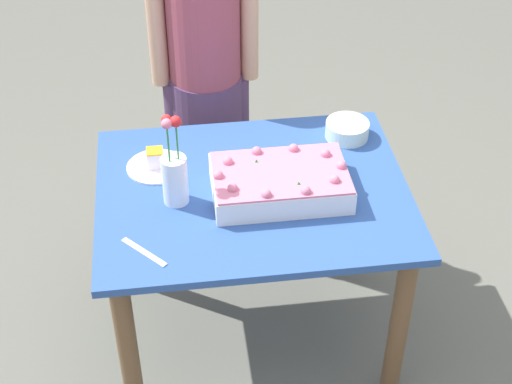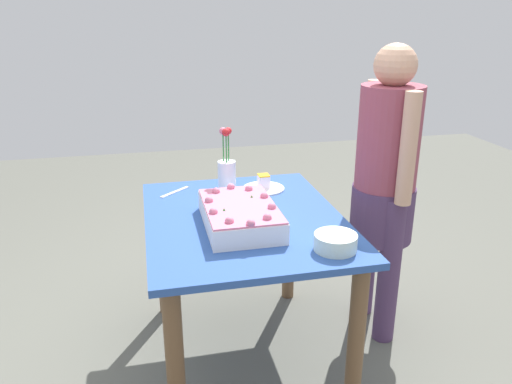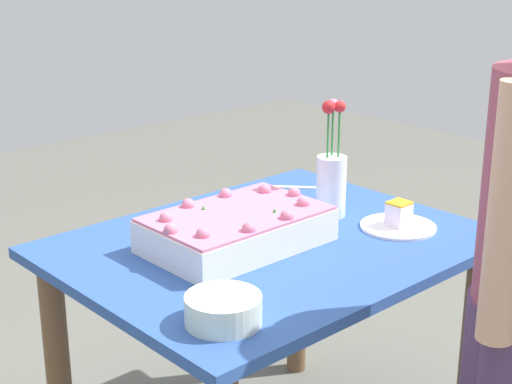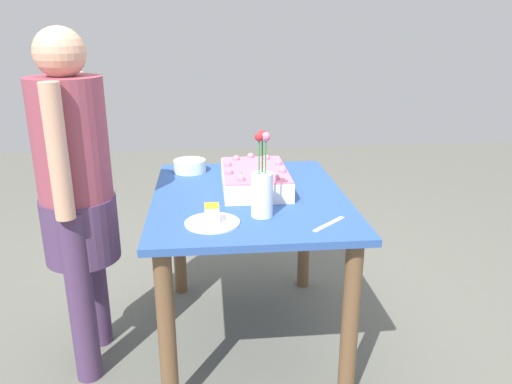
{
  "view_description": "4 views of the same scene",
  "coord_description": "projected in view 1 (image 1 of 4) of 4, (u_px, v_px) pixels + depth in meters",
  "views": [
    {
      "loc": [
        -0.27,
        -2.16,
        2.49
      ],
      "look_at": [
        0.0,
        -0.07,
        0.79
      ],
      "focal_mm": 55.0,
      "sensor_mm": 36.0,
      "label": 1
    },
    {
      "loc": [
        2.03,
        -0.41,
        1.62
      ],
      "look_at": [
        0.06,
        0.04,
        0.89
      ],
      "focal_mm": 35.0,
      "sensor_mm": 36.0,
      "label": 2
    },
    {
      "loc": [
        1.37,
        1.45,
        1.55
      ],
      "look_at": [
        0.05,
        -0.01,
        0.9
      ],
      "focal_mm": 55.0,
      "sensor_mm": 36.0,
      "label": 3
    },
    {
      "loc": [
        -2.16,
        0.18,
        1.49
      ],
      "look_at": [
        -0.03,
        -0.03,
        0.77
      ],
      "focal_mm": 35.0,
      "sensor_mm": 36.0,
      "label": 4
    }
  ],
  "objects": [
    {
      "name": "ground_plane",
      "position": [
        253.0,
        331.0,
        3.26
      ],
      "size": [
        8.0,
        8.0,
        0.0
      ],
      "primitive_type": "plane",
      "color": "#5F6056"
    },
    {
      "name": "dining_table",
      "position": [
        253.0,
        219.0,
        2.87
      ],
      "size": [
        1.11,
        0.88,
        0.75
      ],
      "color": "#2D5099",
      "rests_on": "ground_plane"
    },
    {
      "name": "sheet_cake",
      "position": [
        280.0,
        182.0,
        2.74
      ],
      "size": [
        0.48,
        0.3,
        0.12
      ],
      "color": "white",
      "rests_on": "dining_table"
    },
    {
      "name": "serving_plate_with_slice",
      "position": [
        156.0,
        163.0,
        2.88
      ],
      "size": [
        0.22,
        0.22,
        0.08
      ],
      "color": "white",
      "rests_on": "dining_table"
    },
    {
      "name": "cake_knife",
      "position": [
        144.0,
        252.0,
        2.53
      ],
      "size": [
        0.15,
        0.16,
        0.0
      ],
      "primitive_type": "cube",
      "rotation": [
        0.0,
        0.0,
        2.31
      ],
      "color": "silver",
      "rests_on": "dining_table"
    },
    {
      "name": "flower_vase",
      "position": [
        175.0,
        175.0,
        2.67
      ],
      "size": [
        0.09,
        0.09,
        0.35
      ],
      "color": "white",
      "rests_on": "dining_table"
    },
    {
      "name": "fruit_bowl",
      "position": [
        347.0,
        130.0,
        3.02
      ],
      "size": [
        0.17,
        0.17,
        0.06
      ],
      "primitive_type": "cylinder",
      "color": "silver",
      "rests_on": "dining_table"
    },
    {
      "name": "person_standing",
      "position": [
        205.0,
        64.0,
        3.28
      ],
      "size": [
        0.45,
        0.31,
        1.49
      ],
      "rotation": [
        0.0,
        0.0,
        -1.57
      ],
      "color": "#4B3358",
      "rests_on": "ground_plane"
    }
  ]
}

